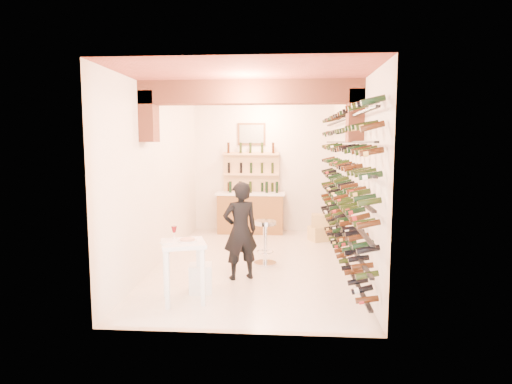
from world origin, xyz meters
TOP-DOWN VIEW (x-y plane):
  - ground at (0.00, 0.00)m, footprint 6.00×6.00m
  - room_shell at (0.00, -0.26)m, footprint 3.52×6.02m
  - wine_rack at (1.53, 0.00)m, footprint 0.32×5.70m
  - back_counter at (-0.30, 2.65)m, footprint 1.70×0.62m
  - back_shelving at (-0.30, 2.89)m, footprint 1.40×0.31m
  - tasting_table at (-0.86, -2.01)m, footprint 0.75×0.75m
  - white_stool at (-0.70, -1.63)m, footprint 0.39×0.39m
  - person at (-0.17, -0.96)m, footprint 0.70×0.60m
  - chrome_barstool at (0.20, -0.08)m, footprint 0.42×0.42m
  - crate_lower at (1.40, 1.93)m, footprint 0.65×0.57m
  - crate_upper at (1.40, 1.93)m, footprint 0.50×0.36m

SIDE VIEW (x-z plane):
  - ground at x=0.00m, z-range 0.00..0.00m
  - crate_lower at x=1.40m, z-range 0.00..0.33m
  - white_stool at x=-0.70m, z-range 0.00..0.42m
  - crate_upper at x=1.40m, z-range 0.33..0.60m
  - chrome_barstool at x=0.20m, z-range 0.06..0.88m
  - back_counter at x=-0.30m, z-range -0.11..1.18m
  - tasting_table at x=-0.86m, z-range 0.18..1.23m
  - person at x=-0.17m, z-range 0.00..1.61m
  - back_shelving at x=-0.30m, z-range -0.19..2.53m
  - wine_rack at x=1.53m, z-range 0.27..2.83m
  - room_shell at x=0.00m, z-range 0.65..3.86m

